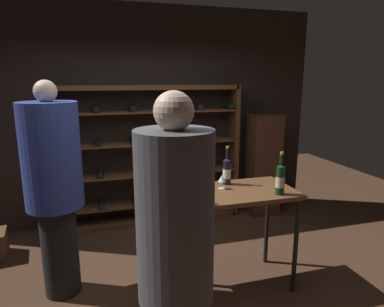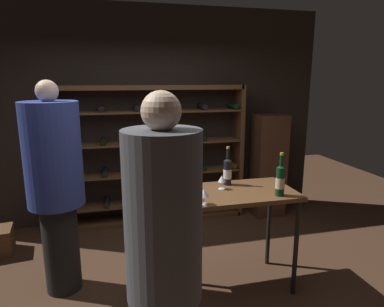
# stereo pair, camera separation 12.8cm
# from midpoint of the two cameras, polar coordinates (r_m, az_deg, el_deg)

# --- Properties ---
(ground_plane) EXTENTS (9.88, 9.88, 0.00)m
(ground_plane) POSITION_cam_midpoint_polar(r_m,az_deg,el_deg) (3.46, -4.43, -22.67)
(ground_plane) COLOR #472D1E
(back_wall) EXTENTS (5.10, 0.10, 2.97)m
(back_wall) POSITION_cam_midpoint_polar(r_m,az_deg,el_deg) (4.77, -9.58, 6.29)
(back_wall) COLOR black
(back_wall) RESTS_ON ground
(wine_rack) EXTENTS (2.53, 0.32, 1.92)m
(wine_rack) POSITION_cam_midpoint_polar(r_m,az_deg,el_deg) (4.67, -7.93, -0.39)
(wine_rack) COLOR brown
(wine_rack) RESTS_ON ground
(tasting_table) EXTENTS (1.35, 0.64, 0.98)m
(tasting_table) POSITION_cam_midpoint_polar(r_m,az_deg,el_deg) (3.16, 4.25, -8.27)
(tasting_table) COLOR brown
(tasting_table) RESTS_ON ground
(person_guest_blue_shirt) EXTENTS (0.50, 0.50, 1.99)m
(person_guest_blue_shirt) POSITION_cam_midpoint_polar(r_m,az_deg,el_deg) (3.26, -23.55, -4.41)
(person_guest_blue_shirt) COLOR black
(person_guest_blue_shirt) RESTS_ON ground
(person_guest_plum_blouse) EXTENTS (0.41, 0.41, 1.95)m
(person_guest_plum_blouse) POSITION_cam_midpoint_polar(r_m,az_deg,el_deg) (1.86, -4.90, -17.00)
(person_guest_plum_blouse) COLOR black
(person_guest_plum_blouse) RESTS_ON ground
(display_cabinet) EXTENTS (0.44, 0.36, 1.50)m
(display_cabinet) POSITION_cam_midpoint_polar(r_m,az_deg,el_deg) (5.07, 11.32, -1.90)
(display_cabinet) COLOR #4C2D1E
(display_cabinet) RESTS_ON ground
(wine_bottle_gold_foil) EXTENTS (0.08, 0.08, 0.39)m
(wine_bottle_gold_foil) POSITION_cam_midpoint_polar(r_m,az_deg,el_deg) (3.09, 13.69, -4.25)
(wine_bottle_gold_foil) COLOR black
(wine_bottle_gold_foil) RESTS_ON tasting_table
(wine_bottle_red_label) EXTENTS (0.08, 0.08, 0.38)m
(wine_bottle_red_label) POSITION_cam_midpoint_polar(r_m,az_deg,el_deg) (3.30, 4.88, -2.95)
(wine_bottle_red_label) COLOR black
(wine_bottle_red_label) RESTS_ON tasting_table
(wine_glass_stemmed_left) EXTENTS (0.09, 0.09, 0.14)m
(wine_glass_stemmed_left) POSITION_cam_midpoint_polar(r_m,az_deg,el_deg) (2.78, 1.09, -6.79)
(wine_glass_stemmed_left) COLOR silver
(wine_glass_stemmed_left) RESTS_ON tasting_table
(wine_glass_stemmed_right) EXTENTS (0.07, 0.07, 0.13)m
(wine_glass_stemmed_right) POSITION_cam_midpoint_polar(r_m,az_deg,el_deg) (3.17, 3.99, -4.38)
(wine_glass_stemmed_right) COLOR silver
(wine_glass_stemmed_right) RESTS_ON tasting_table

